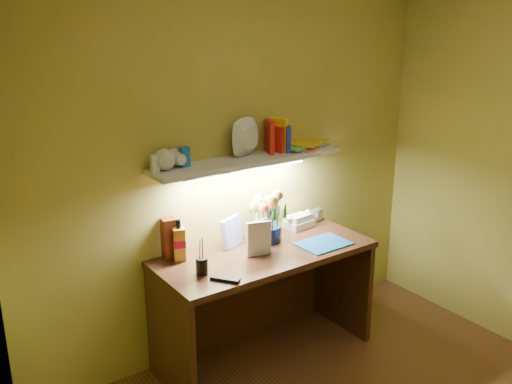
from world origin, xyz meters
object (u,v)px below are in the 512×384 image
telephone (299,220)px  whisky_bottle (179,240)px  desk_clock (317,215)px  desk (265,304)px  flower_bouquet (266,214)px

telephone → whisky_bottle: whisky_bottle is taller
whisky_bottle → desk_clock: bearing=1.9°
desk → telephone: bearing=24.7°
flower_bouquet → desk_clock: bearing=9.0°
desk_clock → whisky_bottle: size_ratio=0.34×
desk_clock → whisky_bottle: 1.12m
flower_bouquet → whisky_bottle: bearing=175.9°
flower_bouquet → whisky_bottle: 0.61m
desk → desk_clock: 0.78m
desk → whisky_bottle: (-0.50, 0.19, 0.51)m
desk_clock → flower_bouquet: bearing=173.9°
desk → flower_bouquet: size_ratio=3.78×
telephone → whisky_bottle: bearing=174.8°
desk → desk_clock: size_ratio=15.96×
telephone → desk_clock: size_ratio=2.09×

